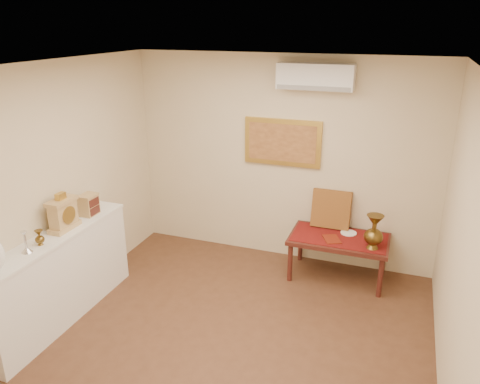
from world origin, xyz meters
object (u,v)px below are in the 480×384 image
at_px(brass_urn_tall, 374,228).
at_px(display_ledge, 59,278).
at_px(wooden_chest, 89,205).
at_px(low_table, 339,242).
at_px(mantel_clock, 63,214).

xyz_separation_m(brass_urn_tall, display_ledge, (-3.08, -1.71, -0.32)).
bearing_deg(display_ledge, brass_urn_tall, 29.06).
height_order(wooden_chest, low_table, wooden_chest).
bearing_deg(low_table, display_ledge, -144.90).
distance_m(brass_urn_tall, display_ledge, 3.54).
relative_size(display_ledge, low_table, 1.68).
bearing_deg(low_table, mantel_clock, -147.60).
distance_m(wooden_chest, low_table, 3.02).
distance_m(display_ledge, low_table, 3.27).
relative_size(mantel_clock, low_table, 0.34).
relative_size(wooden_chest, low_table, 0.20).
height_order(display_ledge, mantel_clock, mantel_clock).
distance_m(brass_urn_tall, low_table, 0.55).
bearing_deg(mantel_clock, low_table, 32.40).
xyz_separation_m(display_ledge, mantel_clock, (0.01, 0.19, 0.66)).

